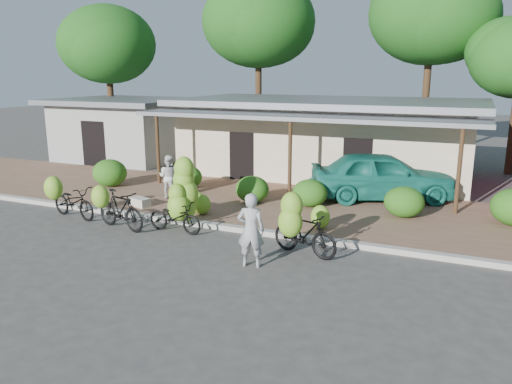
% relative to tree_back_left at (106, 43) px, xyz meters
% --- Properties ---
extents(ground, '(100.00, 100.00, 0.00)m').
position_rel_tree_back_left_xyz_m(ground, '(13.69, -13.11, -6.12)').
color(ground, '#413F3C').
rests_on(ground, ground).
extents(sidewalk, '(60.00, 6.00, 0.12)m').
position_rel_tree_back_left_xyz_m(sidewalk, '(13.69, -8.11, -6.06)').
color(sidewalk, '#8F654D').
rests_on(sidewalk, ground).
extents(curb, '(60.00, 0.25, 0.15)m').
position_rel_tree_back_left_xyz_m(curb, '(13.69, -11.11, -6.04)').
color(curb, '#A8A399').
rests_on(curb, ground).
extents(shop_main, '(13.00, 8.50, 3.35)m').
position_rel_tree_back_left_xyz_m(shop_main, '(13.69, -2.18, -4.39)').
color(shop_main, beige).
rests_on(shop_main, ground).
extents(shop_grey, '(7.00, 6.00, 3.15)m').
position_rel_tree_back_left_xyz_m(shop_grey, '(2.69, -2.12, -4.50)').
color(shop_grey, '#9B9A96').
rests_on(shop_grey, ground).
extents(tree_back_left, '(5.52, 5.43, 8.18)m').
position_rel_tree_back_left_xyz_m(tree_back_left, '(0.00, 0.00, 0.00)').
color(tree_back_left, '#45311B').
rests_on(tree_back_left, ground).
extents(tree_far_center, '(6.25, 6.22, 9.67)m').
position_rel_tree_back_left_xyz_m(tree_far_center, '(8.00, 3.00, 1.17)').
color(tree_far_center, '#45311B').
rests_on(tree_far_center, ground).
extents(tree_center_right, '(6.14, 6.10, 9.68)m').
position_rel_tree_back_left_xyz_m(tree_center_right, '(17.00, 3.50, 1.23)').
color(tree_center_right, '#45311B').
rests_on(tree_center_right, ground).
extents(hedge_0, '(1.37, 1.23, 1.07)m').
position_rel_tree_back_left_xyz_m(hedge_0, '(6.67, -8.28, -5.46)').
color(hedge_0, '#275D15').
rests_on(hedge_0, sidewalk).
extents(hedge_1, '(1.13, 1.02, 0.88)m').
position_rel_tree_back_left_xyz_m(hedge_1, '(9.65, -7.35, -5.56)').
color(hedge_1, '#275D15').
rests_on(hedge_1, sidewalk).
extents(hedge_2, '(1.18, 1.06, 0.92)m').
position_rel_tree_back_left_xyz_m(hedge_2, '(12.79, -8.30, -5.54)').
color(hedge_2, '#275D15').
rests_on(hedge_2, sidewalk).
extents(hedge_3, '(1.17, 1.06, 0.92)m').
position_rel_tree_back_left_xyz_m(hedge_3, '(14.78, -8.04, -5.54)').
color(hedge_3, '#275D15').
rests_on(hedge_3, sidewalk).
extents(hedge_4, '(1.23, 1.11, 0.96)m').
position_rel_tree_back_left_xyz_m(hedge_4, '(17.83, -8.08, -5.52)').
color(hedge_4, '#275D15').
rests_on(hedge_4, sidewalk).
extents(bike_far_left, '(2.06, 1.43, 1.46)m').
position_rel_tree_back_left_xyz_m(bike_far_left, '(8.22, -12.00, -5.52)').
color(bike_far_left, black).
rests_on(bike_far_left, ground).
extents(bike_left, '(2.02, 1.35, 1.44)m').
position_rel_tree_back_left_xyz_m(bike_left, '(10.33, -12.34, -5.47)').
color(bike_left, black).
rests_on(bike_left, ground).
extents(bike_center, '(1.74, 1.20, 2.13)m').
position_rel_tree_back_left_xyz_m(bike_center, '(11.98, -11.59, -5.28)').
color(bike_center, black).
rests_on(bike_center, ground).
extents(bike_right, '(1.91, 1.37, 1.75)m').
position_rel_tree_back_left_xyz_m(bike_right, '(15.91, -12.32, -5.39)').
color(bike_right, black).
rests_on(bike_right, ground).
extents(loose_banana_a, '(0.52, 0.45, 0.65)m').
position_rel_tree_back_left_xyz_m(loose_banana_a, '(11.99, -10.33, -5.67)').
color(loose_banana_a, '#79A92A').
rests_on(loose_banana_a, sidewalk).
extents(loose_banana_b, '(0.56, 0.48, 0.70)m').
position_rel_tree_back_left_xyz_m(loose_banana_b, '(11.74, -10.24, -5.64)').
color(loose_banana_b, '#79A92A').
rests_on(loose_banana_b, sidewalk).
extents(loose_banana_c, '(0.56, 0.47, 0.70)m').
position_rel_tree_back_left_xyz_m(loose_banana_c, '(15.80, -10.26, -5.65)').
color(loose_banana_c, '#79A92A').
rests_on(loose_banana_c, sidewalk).
extents(sack_near, '(0.94, 0.70, 0.30)m').
position_rel_tree_back_left_xyz_m(sack_near, '(11.17, -10.00, -5.85)').
color(sack_near, beige).
rests_on(sack_near, sidewalk).
extents(sack_far, '(0.83, 0.57, 0.28)m').
position_rel_tree_back_left_xyz_m(sack_far, '(9.54, -10.28, -5.86)').
color(sack_far, beige).
rests_on(sack_far, sidewalk).
extents(vendor, '(0.73, 0.55, 1.79)m').
position_rel_tree_back_left_xyz_m(vendor, '(15.03, -13.38, -5.22)').
color(vendor, '#989898').
rests_on(vendor, ground).
extents(bystander, '(0.81, 0.67, 1.54)m').
position_rel_tree_back_left_xyz_m(bystander, '(9.82, -8.91, -5.23)').
color(bystander, silver).
rests_on(bystander, sidewalk).
extents(teal_van, '(5.39, 3.77, 1.70)m').
position_rel_tree_back_left_xyz_m(teal_van, '(16.79, -6.11, -5.14)').
color(teal_van, '#1A7666').
rests_on(teal_van, sidewalk).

